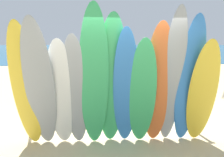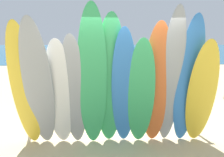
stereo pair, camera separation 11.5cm
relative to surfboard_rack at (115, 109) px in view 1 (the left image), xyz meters
name	(u,v)px [view 1 (the left image)]	position (x,y,z in m)	size (l,w,h in m)	color
ground	(101,63)	(0.00, 14.00, -0.60)	(60.00, 60.00, 0.00)	#D3BC8C
ocean_water	(99,50)	(0.00, 32.58, -0.59)	(60.00, 40.00, 0.02)	#235B7F
surfboard_rack	(115,109)	(0.00, 0.00, 0.00)	(3.85, 0.07, 0.74)	brown
surfboard_yellow_0	(26,87)	(-1.73, -0.55, 0.64)	(0.54, 0.08, 2.53)	yellow
surfboard_grey_1	(40,86)	(-1.46, -0.62, 0.67)	(0.56, 0.06, 2.62)	#999EA3
surfboard_white_2	(61,94)	(-1.09, -0.51, 0.48)	(0.54, 0.08, 2.21)	white
surfboard_grey_3	(76,92)	(-0.81, -0.53, 0.52)	(0.48, 0.06, 2.29)	#999EA3
surfboard_green_4	(94,79)	(-0.45, -0.60, 0.79)	(0.56, 0.07, 2.82)	#38B266
surfboard_green_5	(112,82)	(-0.11, -0.51, 0.71)	(0.58, 0.07, 2.66)	#38B266
surfboard_blue_6	(125,89)	(0.15, -0.54, 0.58)	(0.48, 0.07, 2.42)	#337AD1
surfboard_green_7	(142,93)	(0.48, -0.56, 0.49)	(0.55, 0.07, 2.22)	#38B266
surfboard_orange_8	(158,85)	(0.79, -0.51, 0.64)	(0.57, 0.08, 2.51)	orange
surfboard_grey_9	(172,79)	(1.07, -0.54, 0.77)	(0.46, 0.07, 2.79)	#999EA3
surfboard_blue_10	(189,82)	(1.42, -0.52, 0.70)	(0.53, 0.06, 2.64)	#337AD1
surfboard_yellow_11	(202,93)	(1.67, -0.58, 0.48)	(0.56, 0.07, 2.21)	yellow
beachgoer_near_rack	(160,62)	(2.83, 6.71, 0.29)	(0.54, 0.35, 1.55)	beige
beachgoer_photographing	(104,62)	(-0.01, 7.22, 0.26)	(0.39, 0.56, 1.49)	brown
beachgoer_midbeach	(129,57)	(1.41, 8.06, 0.40)	(0.45, 0.66, 1.74)	#9E704C
beachgoer_by_water	(67,60)	(-1.95, 7.63, 0.30)	(0.41, 0.52, 1.57)	brown
beachgoer_strolling	(176,72)	(2.41, 3.02, 0.35)	(0.43, 0.57, 1.65)	tan
distant_boat	(95,54)	(-0.53, 22.22, -0.48)	(3.25, 1.13, 0.26)	#4C515B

